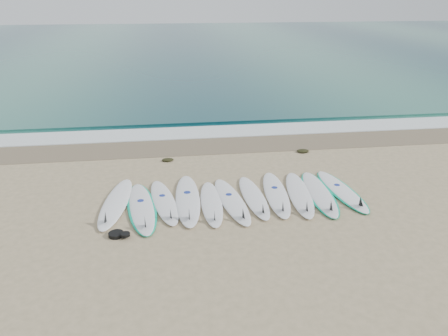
{
  "coord_description": "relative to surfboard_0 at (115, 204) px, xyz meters",
  "views": [
    {
      "loc": [
        -1.51,
        -9.54,
        4.82
      ],
      "look_at": [
        -0.05,
        1.11,
        0.4
      ],
      "focal_mm": 35.0,
      "sensor_mm": 36.0,
      "label": 1
    }
  ],
  "objects": [
    {
      "name": "seaweed_near",
      "position": [
        1.3,
        2.81,
        -0.03
      ],
      "size": [
        0.35,
        0.27,
        0.07
      ],
      "primitive_type": "ellipsoid",
      "color": "black",
      "rests_on": "ground"
    },
    {
      "name": "surfboard_8",
      "position": [
        4.53,
        -0.11,
        -0.0
      ],
      "size": [
        0.89,
        2.74,
        0.34
      ],
      "rotation": [
        0.0,
        0.0,
        -0.13
      ],
      "color": "white",
      "rests_on": "ground"
    },
    {
      "name": "surfboard_3",
      "position": [
        1.73,
        -0.05,
        0.0
      ],
      "size": [
        0.66,
        2.89,
        0.37
      ],
      "rotation": [
        0.0,
        0.0,
        -0.02
      ],
      "color": "white",
      "rests_on": "ground"
    },
    {
      "name": "seaweed_far",
      "position": [
        5.58,
        3.01,
        -0.02
      ],
      "size": [
        0.4,
        0.31,
        0.08
      ],
      "primitive_type": "ellipsoid",
      "color": "black",
      "rests_on": "ground"
    },
    {
      "name": "ocean",
      "position": [
        2.83,
        32.44,
        -0.05
      ],
      "size": [
        120.0,
        55.0,
        0.03
      ],
      "primitive_type": "cube",
      "color": "#1B5550",
      "rests_on": "ground"
    },
    {
      "name": "ground",
      "position": [
        2.83,
        -0.06,
        -0.06
      ],
      "size": [
        120.0,
        120.0,
        0.0
      ],
      "primitive_type": "plane",
      "color": "tan"
    },
    {
      "name": "surfboard_2",
      "position": [
        1.17,
        -0.08,
        -0.01
      ],
      "size": [
        0.92,
        2.59,
        0.32
      ],
      "rotation": [
        0.0,
        0.0,
        0.16
      ],
      "color": "white",
      "rests_on": "ground"
    },
    {
      "name": "surfboard_9",
      "position": [
        5.05,
        -0.11,
        -0.01
      ],
      "size": [
        0.84,
        2.76,
        0.34
      ],
      "rotation": [
        0.0,
        0.0,
        -0.07
      ],
      "color": "silver",
      "rests_on": "ground"
    },
    {
      "name": "foam_band",
      "position": [
        2.83,
        5.44,
        -0.04
      ],
      "size": [
        120.0,
        1.4,
        0.04
      ],
      "primitive_type": "cube",
      "color": "silver",
      "rests_on": "ground"
    },
    {
      "name": "surfboard_0",
      "position": [
        0.0,
        0.0,
        0.0
      ],
      "size": [
        0.91,
        2.82,
        0.35
      ],
      "rotation": [
        0.0,
        0.0,
        -0.12
      ],
      "color": "white",
      "rests_on": "ground"
    },
    {
      "name": "surfboard_4",
      "position": [
        2.29,
        -0.31,
        -0.01
      ],
      "size": [
        0.57,
        2.46,
        0.31
      ],
      "rotation": [
        0.0,
        0.0,
        -0.03
      ],
      "color": "white",
      "rests_on": "ground"
    },
    {
      "name": "surfboard_1",
      "position": [
        0.64,
        -0.29,
        -0.01
      ],
      "size": [
        0.99,
        2.81,
        0.35
      ],
      "rotation": [
        0.0,
        0.0,
        0.12
      ],
      "color": "white",
      "rests_on": "ground"
    },
    {
      "name": "wave_crest",
      "position": [
        2.83,
        6.94,
        -0.01
      ],
      "size": [
        120.0,
        1.0,
        0.1
      ],
      "primitive_type": "cube",
      "color": "#1B5550",
      "rests_on": "ground"
    },
    {
      "name": "surfboard_10",
      "position": [
        5.67,
        -0.04,
        -0.01
      ],
      "size": [
        0.85,
        2.67,
        0.33
      ],
      "rotation": [
        0.0,
        0.0,
        0.09
      ],
      "color": "white",
      "rests_on": "ground"
    },
    {
      "name": "leash_coil",
      "position": [
        0.19,
        -1.44,
        -0.01
      ],
      "size": [
        0.46,
        0.36,
        0.11
      ],
      "color": "black",
      "rests_on": "ground"
    },
    {
      "name": "surfboard_6",
      "position": [
        3.37,
        -0.12,
        -0.01
      ],
      "size": [
        0.61,
        2.51,
        0.32
      ],
      "rotation": [
        0.0,
        0.0,
        0.04
      ],
      "color": "white",
      "rests_on": "ground"
    },
    {
      "name": "surfboard_7",
      "position": [
        3.96,
        -0.03,
        -0.0
      ],
      "size": [
        0.8,
        2.73,
        0.34
      ],
      "rotation": [
        0.0,
        0.0,
        -0.09
      ],
      "color": "white",
      "rests_on": "ground"
    },
    {
      "name": "surfboard_5",
      "position": [
        2.8,
        -0.26,
        -0.0
      ],
      "size": [
        0.86,
        2.69,
        0.34
      ],
      "rotation": [
        0.0,
        0.0,
        0.12
      ],
      "color": "white",
      "rests_on": "ground"
    },
    {
      "name": "wet_sand_band",
      "position": [
        2.83,
        4.04,
        -0.06
      ],
      "size": [
        120.0,
        1.8,
        0.01
      ],
      "primitive_type": "cube",
      "color": "brown",
      "rests_on": "ground"
    }
  ]
}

